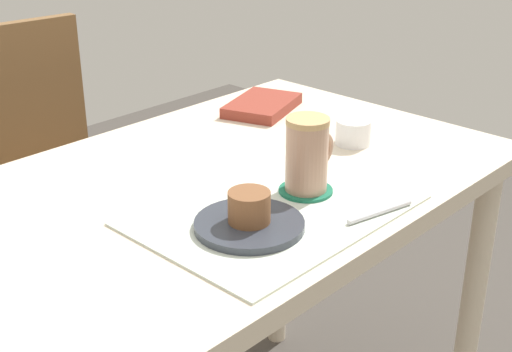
% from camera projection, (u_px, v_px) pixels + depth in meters
% --- Properties ---
extents(dining_table, '(1.11, 0.68, 0.76)m').
position_uv_depth(dining_table, '(214.00, 230.00, 1.30)').
color(dining_table, beige).
rests_on(dining_table, ground_plane).
extents(wooden_chair, '(0.46, 0.46, 0.92)m').
position_uv_depth(wooden_chair, '(42.00, 194.00, 1.79)').
color(wooden_chair, brown).
rests_on(wooden_chair, ground_plane).
extents(placemat, '(0.43, 0.32, 0.00)m').
position_uv_depth(placemat, '(274.00, 210.00, 1.15)').
color(placemat, silver).
rests_on(placemat, dining_table).
extents(pastry_plate, '(0.17, 0.17, 0.01)m').
position_uv_depth(pastry_plate, '(249.00, 225.00, 1.09)').
color(pastry_plate, '#333842').
rests_on(pastry_plate, placemat).
extents(pastry, '(0.07, 0.07, 0.05)m').
position_uv_depth(pastry, '(249.00, 207.00, 1.08)').
color(pastry, brown).
rests_on(pastry, pastry_plate).
extents(coffee_coaster, '(0.09, 0.09, 0.00)m').
position_uv_depth(coffee_coaster, '(306.00, 190.00, 1.21)').
color(coffee_coaster, '#196B4C').
rests_on(coffee_coaster, placemat).
extents(coffee_mug, '(0.11, 0.07, 0.13)m').
position_uv_depth(coffee_mug, '(308.00, 154.00, 1.18)').
color(coffee_mug, tan).
rests_on(coffee_mug, coffee_coaster).
extents(teaspoon, '(0.13, 0.04, 0.01)m').
position_uv_depth(teaspoon, '(380.00, 212.00, 1.13)').
color(teaspoon, silver).
rests_on(teaspoon, placemat).
extents(sugar_bowl, '(0.07, 0.07, 0.05)m').
position_uv_depth(sugar_bowl, '(353.00, 132.00, 1.41)').
color(sugar_bowl, white).
rests_on(sugar_bowl, dining_table).
extents(small_book, '(0.21, 0.18, 0.02)m').
position_uv_depth(small_book, '(262.00, 105.00, 1.60)').
color(small_book, maroon).
rests_on(small_book, dining_table).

